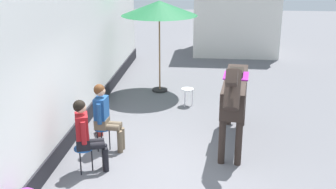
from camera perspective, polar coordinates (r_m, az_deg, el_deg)
name	(u,v)px	position (r m, az deg, el deg)	size (l,w,h in m)	color
ground_plane	(191,111)	(10.57, 3.14, -2.33)	(40.00, 40.00, 0.00)	slate
pub_facade_wall	(69,65)	(9.15, -13.34, 3.93)	(0.34, 14.00, 3.40)	white
distant_cottage	(236,7)	(16.85, 9.28, 11.72)	(3.40, 2.60, 3.50)	silver
seated_visitor_near	(86,132)	(7.60, -11.14, -5.07)	(0.61, 0.49, 1.39)	#194C99
seated_visitor_far	(105,114)	(8.37, -8.64, -2.65)	(0.61, 0.49, 1.39)	#194C99
saddled_horse_center	(235,92)	(8.46, 9.10, 0.32)	(0.67, 2.99, 2.06)	#2D231E
cafe_parasol	(159,9)	(11.60, -1.20, 11.64)	(2.10, 2.10, 2.58)	black
spare_stool_white	(187,91)	(10.86, 2.68, 0.49)	(0.32, 0.32, 0.46)	white
satchel_bag	(99,130)	(9.36, -9.36, -4.79)	(0.28, 0.12, 0.20)	maroon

